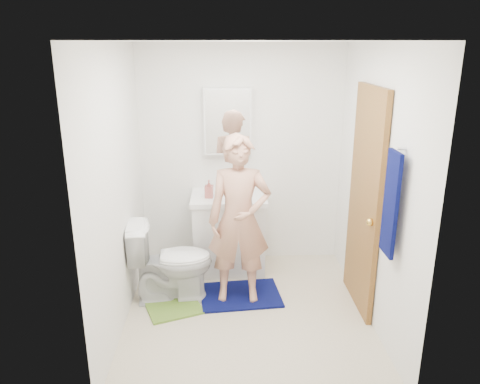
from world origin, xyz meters
The scene contains 22 objects.
floor centered at (0.00, 0.00, -0.01)m, with size 2.20×2.40×0.02m, color beige.
ceiling centered at (0.00, 0.00, 2.41)m, with size 2.20×2.40×0.02m, color white.
wall_back centered at (0.00, 1.21, 1.20)m, with size 2.20×0.02×2.40m, color white.
wall_front centered at (0.00, -1.21, 1.20)m, with size 2.20×0.02×2.40m, color white.
wall_left centered at (-1.11, 0.00, 1.20)m, with size 0.02×2.40×2.40m, color white.
wall_right centered at (1.11, 0.00, 1.20)m, with size 0.02×2.40×2.40m, color white.
vanity_cabinet centered at (-0.15, 0.91, 0.40)m, with size 0.75×0.55×0.80m, color white.
countertop centered at (-0.15, 0.91, 0.83)m, with size 0.79×0.59×0.05m, color white.
sink_basin centered at (-0.15, 0.91, 0.84)m, with size 0.40×0.40×0.03m, color white.
faucet centered at (-0.15, 1.09, 0.91)m, with size 0.03×0.03×0.12m, color silver.
medicine_cabinet centered at (-0.15, 1.14, 1.60)m, with size 0.50×0.12×0.70m, color white.
mirror_panel centered at (-0.15, 1.08, 1.60)m, with size 0.46×0.01×0.66m, color white.
door centered at (1.07, 0.15, 1.02)m, with size 0.05×0.80×2.05m, color #925F28.
door_knob centered at (1.03, -0.17, 0.95)m, with size 0.07×0.07×0.07m, color gold.
towel centered at (1.03, -0.57, 1.25)m, with size 0.03×0.24×0.80m, color #070C48.
towel_hook centered at (1.07, -0.57, 1.67)m, with size 0.02×0.02×0.06m, color silver.
toilet centered at (-0.71, 0.29, 0.40)m, with size 0.44×0.78×0.79m, color white.
bath_mat centered at (-0.05, 0.30, 0.01)m, with size 0.78×0.55×0.02m, color #070C48.
green_rug centered at (-0.68, 0.09, 0.01)m, with size 0.48×0.41×0.02m, color olive.
soap_dispenser centered at (-0.35, 0.85, 0.94)m, with size 0.09×0.09×0.19m, color #AC5750.
toothbrush_cup centered at (0.00, 1.05, 0.90)m, with size 0.13×0.13×0.10m, color #7F4495.
man centered at (-0.06, 0.25, 0.82)m, with size 0.58×0.38×1.60m, color tan.
Camera 1 is at (-0.22, -3.79, 2.39)m, focal length 35.00 mm.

